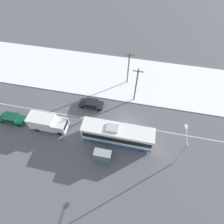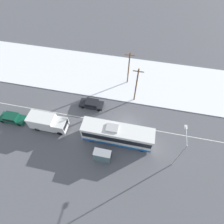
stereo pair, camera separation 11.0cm
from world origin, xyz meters
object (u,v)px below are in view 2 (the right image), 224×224
Objects in this scene: sedan_car at (92,104)px; utility_pole_roadside at (136,85)px; bus_shelter at (102,156)px; pedestrian_at_stop at (108,152)px; parked_car_near_truck at (12,118)px; utility_pole_snowlot at (129,68)px; box_truck at (47,122)px; streetlamp at (181,149)px; city_bus at (117,134)px.

sedan_car is 8.65m from utility_pole_roadside.
pedestrian_at_stop is at bearing 58.19° from bus_shelter.
pedestrian_at_stop is at bearing -8.88° from parked_car_near_truck.
bus_shelter reaches higher than pedestrian_at_stop.
pedestrian_at_stop is at bearing 120.40° from sedan_car.
utility_pole_snowlot reaches higher than parked_car_near_truck.
parked_car_near_truck is at bearing -155.91° from utility_pole_roadside.
box_truck reaches higher than bus_shelter.
sedan_car is 0.61× the size of utility_pole_snowlot.
streetlamp reaches higher than sedan_car.
streetlamp is at bearing 11.97° from bus_shelter.
utility_pole_snowlot is at bearing 114.46° from utility_pole_roadside.
utility_pole_roadside is at bearing 24.09° from parked_car_near_truck.
utility_pole_roadside reaches higher than city_bus.
bus_shelter is at bearing -168.03° from streetlamp.
pedestrian_at_stop is 0.24× the size of utility_pole_snowlot.
city_bus is 1.64× the size of streetlamp.
box_truck is 1.43× the size of sedan_car.
utility_pole_roadside reaches higher than box_truck.
sedan_car is at bearing -126.28° from utility_pole_snowlot.
parked_car_near_truck reaches higher than sedan_car.
utility_pole_roadside is (3.09, 12.76, 2.29)m from bus_shelter.
city_bus is 2.47× the size of parked_car_near_truck.
utility_pole_roadside is at bearing -157.40° from sedan_car.
sedan_car is 1.72× the size of bus_shelter.
parked_car_near_truck is 2.62× the size of pedestrian_at_stop.
utility_pole_roadside is at bearing 124.10° from streetlamp.
box_truck is 8.27m from sedan_car.
sedan_car is at bearing 44.84° from box_truck.
box_truck is at bearing -179.91° from city_bus.
utility_pole_roadside reaches higher than bus_shelter.
box_truck is 0.93× the size of streetlamp.
bus_shelter is 0.35× the size of utility_pole_snowlot.
pedestrian_at_stop is (5.02, -8.55, 0.31)m from sedan_car.
utility_pole_snowlot is (1.12, 17.09, 2.10)m from bus_shelter.
streetlamp is at bearing 6.29° from pedestrian_at_stop.
utility_pole_roadside reaches higher than parked_car_near_truck.
bus_shelter is at bearing 114.09° from sedan_car.
parked_car_near_truck is 0.59× the size of utility_pole_roadside.
parked_car_near_truck is at bearing 171.12° from pedestrian_at_stop.
box_truck is 1.39× the size of parked_car_near_truck.
bus_shelter is 0.33× the size of utility_pole_roadside.
city_bus is 4.36× the size of bus_shelter.
utility_pole_snowlot is (-0.41, 13.20, 2.00)m from city_bus.
box_truck is at bearing -130.47° from utility_pole_snowlot.
bus_shelter is at bearing -111.47° from city_bus.
pedestrian_at_stop is at bearing -91.52° from utility_pole_snowlot.
parked_car_near_truck is 27.36m from streetlamp.
box_truck is 6.71m from parked_car_near_truck.
utility_pole_roadside reaches higher than sedan_car.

